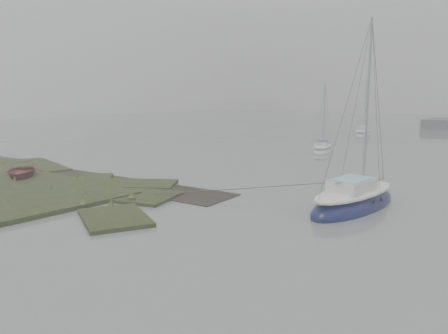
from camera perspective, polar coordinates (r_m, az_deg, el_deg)
ground at (r=44.03m, az=19.33°, el=2.26°), size 160.00×160.00×0.00m
sailboat_main at (r=20.75m, az=16.59°, el=-4.42°), size 2.59×6.62×9.15m
sailboat_white at (r=40.09m, az=12.67°, el=2.21°), size 3.11×5.00×6.71m
sailboat_far_a at (r=56.92m, az=17.69°, el=4.13°), size 3.47×6.17×8.28m
dinghy at (r=28.86m, az=-25.00°, el=-0.55°), size 3.88×3.66×0.65m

